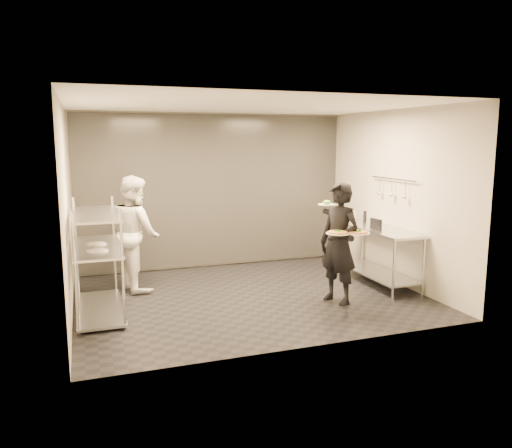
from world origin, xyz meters
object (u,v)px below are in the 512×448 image
object	(u,v)px
pass_rack	(97,257)
waiter	(339,243)
bottle_dark	(365,217)
bottle_clear	(355,215)
pizza_plate_far	(358,232)
salad_plate	(327,203)
pos_monitor	(376,224)
bottle_green	(348,215)
pizza_plate_near	(338,233)
prep_counter	(377,245)
chef	(135,233)

from	to	relation	value
pass_rack	waiter	size ratio (longest dim) A/B	0.92
bottle_dark	bottle_clear	bearing A→B (deg)	98.78
pizza_plate_far	salad_plate	world-z (taller)	salad_plate
pos_monitor	bottle_green	size ratio (longest dim) A/B	0.97
waiter	pizza_plate_near	distance (m)	0.31
bottle_green	prep_counter	bearing A→B (deg)	-76.94
salad_plate	bottle_dark	size ratio (longest dim) A/B	1.30
chef	bottle_green	bearing A→B (deg)	-111.24
waiter	prep_counter	bearing A→B (deg)	100.31
pizza_plate_near	salad_plate	xyz separation A→B (m)	(0.08, 0.50, 0.34)
pizza_plate_near	salad_plate	size ratio (longest dim) A/B	1.26
bottle_clear	pizza_plate_far	bearing A→B (deg)	-119.32
chef	pizza_plate_far	world-z (taller)	chef
bottle_green	waiter	bearing A→B (deg)	-123.74
chef	pos_monitor	xyz separation A→B (m)	(3.61, -1.11, 0.11)
bottle_green	bottle_dark	bearing A→B (deg)	-31.11
waiter	pos_monitor	bearing A→B (deg)	97.69
bottle_dark	chef	bearing A→B (deg)	173.48
chef	pizza_plate_far	xyz separation A→B (m)	(2.81, -1.89, 0.16)
waiter	bottle_clear	size ratio (longest dim) A/B	9.93
salad_plate	pos_monitor	size ratio (longest dim) A/B	1.08
prep_counter	bottle_clear	distance (m)	0.89
chef	bottle_green	xyz separation A→B (m)	(3.57, -0.29, 0.15)
pos_monitor	bottle_dark	xyz separation A→B (m)	(0.21, 0.67, 0.01)
bottle_green	bottle_clear	xyz separation A→B (m)	(0.21, 0.12, -0.03)
pizza_plate_far	salad_plate	distance (m)	0.68
waiter	bottle_dark	xyz separation A→B (m)	(1.16, 1.21, 0.15)
salad_plate	pizza_plate_near	bearing A→B (deg)	-99.51
waiter	pos_monitor	world-z (taller)	waiter
prep_counter	waiter	bearing A→B (deg)	-147.64
chef	pizza_plate_near	distance (m)	3.13
prep_counter	bottle_dark	size ratio (longest dim) A/B	9.19
pizza_plate_near	salad_plate	distance (m)	0.62
pizza_plate_near	chef	bearing A→B (deg)	143.80
bottle_green	pass_rack	bearing A→B (deg)	-170.66
chef	bottle_dark	world-z (taller)	chef
pizza_plate_near	pizza_plate_far	size ratio (longest dim) A/B	0.97
prep_counter	pos_monitor	world-z (taller)	pos_monitor
chef	pos_monitor	size ratio (longest dim) A/B	7.59
chef	pizza_plate_far	bearing A→B (deg)	-140.60
pizza_plate_far	salad_plate	bearing A→B (deg)	110.20
pizza_plate_near	bottle_dark	bearing A→B (deg)	47.51
waiter	pos_monitor	distance (m)	1.10
pass_rack	pizza_plate_near	distance (m)	3.26
pizza_plate_far	bottle_dark	size ratio (longest dim) A/B	1.69
waiter	bottle_clear	world-z (taller)	waiter
prep_counter	salad_plate	size ratio (longest dim) A/B	7.07
pass_rack	bottle_green	xyz separation A→B (m)	(4.17, 0.69, 0.27)
waiter	bottle_green	world-z (taller)	waiter
pizza_plate_near	pizza_plate_far	world-z (taller)	pizza_plate_near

